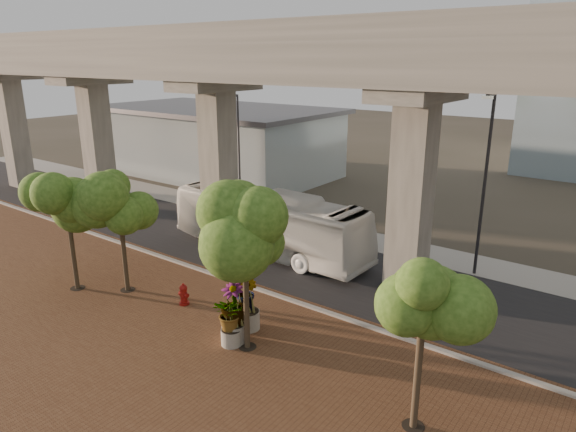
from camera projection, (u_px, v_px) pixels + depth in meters
The scene contains 18 objects.
ground at pixel (279, 276), 26.43m from camera, with size 160.00×160.00×0.00m, color #333025.
brick_plaza at pixel (156, 342), 20.29m from camera, with size 70.00×13.00×0.06m, color brown.
asphalt_road at pixel (302, 264), 27.95m from camera, with size 90.00×8.00×0.04m, color black.
curb_strip at pixel (254, 288), 24.87m from camera, with size 70.00×0.25×0.16m, color #9A978F.
far_sidewalk at pixel (352, 237), 32.16m from camera, with size 90.00×3.00×0.06m, color #9A978F.
transit_viaduct at pixel (303, 130), 25.80m from camera, with size 72.00×5.60×12.40m.
station_pavilion at pixel (216, 140), 49.14m from camera, with size 23.00×13.00×6.30m.
transit_bus at pixel (268, 223), 29.18m from camera, with size 2.97×12.63×3.52m, color white.
fire_hydrant at pixel (184, 294), 23.17m from camera, with size 0.51×0.46×1.02m.
planter_front at pixel (231, 316), 19.71m from camera, with size 1.83×1.83×2.01m.
planter_right at pixel (233, 306), 19.85m from camera, with size 2.39×2.39×2.55m.
planter_left at pixel (247, 296), 20.83m from camera, with size 2.22×2.22×2.44m.
street_tree_far_west at pixel (66, 202), 23.65m from camera, with size 3.97×3.97×6.18m.
street_tree_near_west at pixel (119, 203), 23.47m from camera, with size 3.75×3.75×6.08m.
street_tree_near_east at pixel (244, 230), 18.46m from camera, with size 4.16×4.16×6.71m.
street_tree_far_east at pixel (424, 305), 14.40m from camera, with size 3.43×3.43×5.67m.
streetlamp_west at pixel (238, 146), 35.97m from camera, with size 0.41×1.21×8.34m.
streetlamp_east at pixel (485, 173), 25.00m from camera, with size 0.46×1.34×9.23m.
Camera 1 is at (14.88, -19.24, 10.81)m, focal length 32.00 mm.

